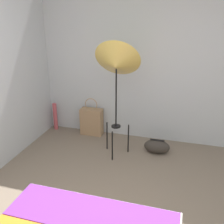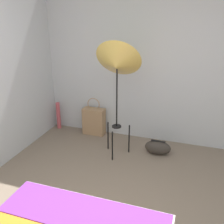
% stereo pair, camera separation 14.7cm
% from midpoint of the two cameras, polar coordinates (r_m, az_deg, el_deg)
% --- Properties ---
extents(wall_back, '(8.00, 0.05, 2.60)m').
position_cam_midpoint_polar(wall_back, '(4.21, 9.86, 10.49)').
color(wall_back, '#B7BCC1').
rests_on(wall_back, ground_plane).
extents(photo_umbrella, '(0.65, 0.52, 1.71)m').
position_cam_midpoint_polar(photo_umbrella, '(3.61, 2.28, 10.34)').
color(photo_umbrella, black).
rests_on(photo_umbrella, ground_plane).
extents(tote_bag, '(0.38, 0.18, 0.67)m').
position_cam_midpoint_polar(tote_bag, '(4.63, -3.04, -1.98)').
color(tote_bag, '#9E7A56').
rests_on(tote_bag, ground_plane).
extents(duffel_bag, '(0.39, 0.21, 0.22)m').
position_cam_midpoint_polar(duffel_bag, '(4.12, 10.96, -7.59)').
color(duffel_bag, '#332D28').
rests_on(duffel_bag, ground_plane).
extents(paper_roll, '(0.07, 0.07, 0.50)m').
position_cam_midpoint_polar(paper_roll, '(4.92, -10.75, -0.76)').
color(paper_roll, '#BC4C56').
rests_on(paper_roll, ground_plane).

